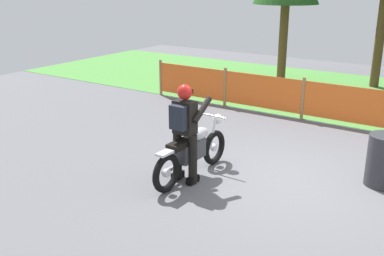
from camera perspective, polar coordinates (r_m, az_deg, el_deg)
ground at (r=8.08m, az=11.85°, el=-6.35°), size 24.00×24.00×0.02m
grass_verge at (r=14.15m, az=22.27°, el=3.44°), size 24.00×6.23×0.01m
barrier_fence at (r=11.07m, az=19.07°, el=2.82°), size 11.03×0.08×1.05m
motorcycle_lead at (r=7.82m, az=0.05°, el=-2.91°), size 0.61×2.08×0.98m
rider_lead at (r=7.49m, az=-0.94°, el=-0.04°), size 0.55×0.68×1.69m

